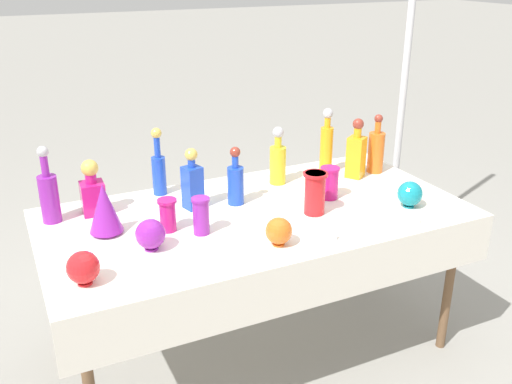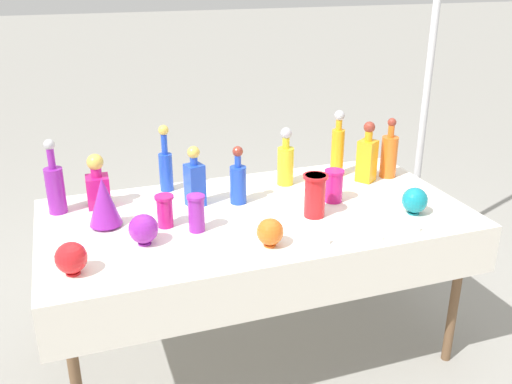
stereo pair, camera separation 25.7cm
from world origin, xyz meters
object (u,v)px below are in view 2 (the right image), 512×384
at_px(slender_vase_2, 165,210).
at_px(canopy_pole, 424,111).
at_px(tall_bottle_4, 286,161).
at_px(slender_vase_3, 334,185).
at_px(square_decanter_0, 195,180).
at_px(round_bowl_2, 144,229).
at_px(tall_bottle_1, 338,147).
at_px(round_bowl_3, 270,232).
at_px(tall_bottle_2, 166,165).
at_px(fluted_vase_0, 104,202).
at_px(round_bowl_0, 415,200).
at_px(tall_bottle_0, 389,154).
at_px(square_decanter_2, 98,184).
at_px(tall_bottle_3, 238,181).
at_px(slender_vase_0, 315,194).
at_px(round_bowl_1, 71,258).
at_px(square_decanter_1, 367,156).
at_px(tall_bottle_5, 55,186).
at_px(slender_vase_1, 196,212).

bearing_deg(slender_vase_2, canopy_pole, 19.59).
bearing_deg(tall_bottle_4, slender_vase_3, -65.19).
height_order(square_decanter_0, round_bowl_2, square_decanter_0).
distance_m(tall_bottle_1, round_bowl_3, 0.89).
distance_m(tall_bottle_2, fluted_vase_0, 0.46).
xyz_separation_m(tall_bottle_2, round_bowl_0, (1.01, -0.65, -0.07)).
xyz_separation_m(tall_bottle_0, round_bowl_0, (-0.14, -0.46, -0.06)).
xyz_separation_m(tall_bottle_0, slender_vase_2, (-1.23, -0.22, -0.05)).
bearing_deg(round_bowl_3, slender_vase_3, 36.25).
bearing_deg(slender_vase_2, tall_bottle_2, 78.24).
bearing_deg(tall_bottle_0, square_decanter_2, 176.21).
bearing_deg(square_decanter_0, tall_bottle_3, -10.61).
xyz_separation_m(tall_bottle_0, round_bowl_3, (-0.87, -0.54, -0.06)).
distance_m(square_decanter_0, slender_vase_0, 0.56).
height_order(tall_bottle_3, square_decanter_2, tall_bottle_3).
distance_m(square_decanter_0, round_bowl_1, 0.75).
xyz_separation_m(fluted_vase_0, round_bowl_0, (1.33, -0.33, -0.05)).
bearing_deg(round_bowl_1, tall_bottle_0, 17.27).
bearing_deg(square_decanter_1, round_bowl_0, -89.90).
bearing_deg(square_decanter_0, round_bowl_2, -132.45).
distance_m(slender_vase_0, round_bowl_3, 0.36).
relative_size(slender_vase_2, slender_vase_3, 0.91).
height_order(square_decanter_2, canopy_pole, canopy_pole).
bearing_deg(slender_vase_3, round_bowl_0, -41.29).
xyz_separation_m(tall_bottle_0, square_decanter_1, (-0.14, -0.02, 0.01)).
bearing_deg(slender_vase_2, square_decanter_2, 128.36).
bearing_deg(tall_bottle_0, tall_bottle_2, 170.41).
bearing_deg(round_bowl_2, round_bowl_1, -151.99).
bearing_deg(square_decanter_0, slender_vase_2, -134.35).
bearing_deg(square_decanter_2, round_bowl_0, -22.55).
relative_size(tall_bottle_3, tall_bottle_5, 0.81).
xyz_separation_m(slender_vase_3, fluted_vase_0, (-1.05, 0.08, 0.03)).
distance_m(tall_bottle_1, round_bowl_1, 1.51).
relative_size(slender_vase_2, fluted_vase_0, 0.64).
relative_size(slender_vase_0, fluted_vase_0, 0.88).
xyz_separation_m(tall_bottle_4, round_bowl_2, (-0.79, -0.43, -0.06)).
bearing_deg(tall_bottle_5, round_bowl_2, -54.06).
bearing_deg(slender_vase_0, tall_bottle_2, 137.17).
relative_size(tall_bottle_2, tall_bottle_4, 1.12).
bearing_deg(slender_vase_0, tall_bottle_5, 158.79).
height_order(slender_vase_1, round_bowl_1, slender_vase_1).
height_order(tall_bottle_5, square_decanter_0, tall_bottle_5).
height_order(tall_bottle_2, slender_vase_2, tall_bottle_2).
distance_m(slender_vase_1, round_bowl_0, 0.98).
bearing_deg(fluted_vase_0, canopy_pole, 14.95).
distance_m(tall_bottle_5, round_bowl_0, 1.62).
xyz_separation_m(tall_bottle_4, fluted_vase_0, (-0.92, -0.21, -0.01)).
bearing_deg(tall_bottle_5, square_decanter_0, -11.84).
height_order(slender_vase_0, round_bowl_2, slender_vase_0).
bearing_deg(tall_bottle_0, slender_vase_3, -153.42).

